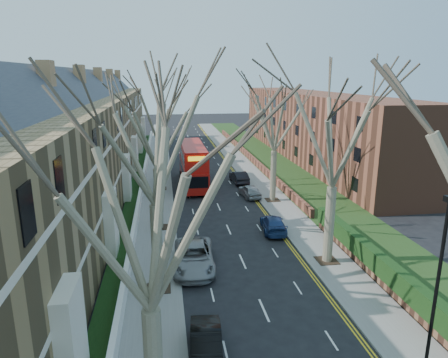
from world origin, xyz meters
name	(u,v)px	position (x,y,z in m)	size (l,w,h in m)	color
ground	(279,346)	(0.00, 0.00, 0.00)	(240.00, 240.00, 0.00)	black
pavement_left	(158,168)	(-6.00, 39.00, 0.06)	(3.00, 102.00, 0.12)	slate
pavement_right	(243,165)	(6.00, 39.00, 0.06)	(3.00, 102.00, 0.12)	slate
terrace_left	(88,139)	(-13.65, 31.00, 5.53)	(9.70, 78.00, 13.60)	olive
flats_right	(311,126)	(17.46, 43.00, 4.98)	(13.97, 54.00, 10.00)	brown
wall_hedge_right	(407,290)	(7.70, 2.00, 1.12)	(0.70, 24.00, 1.80)	brown
front_wall_left	(143,179)	(-7.65, 31.00, 0.62)	(0.30, 78.00, 1.00)	white
grass_verge_right	(273,163)	(10.50, 39.00, 0.15)	(6.00, 102.00, 0.06)	#233B15
lamp_post	(437,289)	(5.00, -3.50, 4.57)	(0.18, 0.50, 8.11)	black
tree_left_near	(145,195)	(-5.70, -4.00, 8.93)	(9.80, 9.80, 13.73)	#665E49
tree_left_mid	(152,131)	(-5.70, 6.00, 9.56)	(10.50, 10.50, 14.71)	#665E49
tree_left_far	(155,118)	(-5.70, 16.00, 9.24)	(10.15, 10.15, 14.22)	#665E49
tree_left_dist	(157,104)	(-5.70, 28.00, 9.56)	(10.50, 10.50, 14.71)	#665E49
tree_right_mid	(336,123)	(5.70, 8.00, 9.56)	(10.50, 10.50, 14.71)	#665E49
tree_right_far	(275,110)	(5.70, 22.00, 9.24)	(10.15, 10.15, 14.22)	#665E49
double_decker_bus	(193,166)	(-1.83, 29.48, 2.31)	(2.92, 11.26, 4.69)	#A2110B
car_left_mid	(206,346)	(-3.54, -0.36, 0.67)	(1.41, 4.06, 1.34)	black
car_left_far	(194,257)	(-3.39, 8.57, 0.80)	(2.65, 5.74, 1.60)	gray
car_right_near	(273,224)	(3.58, 14.09, 0.64)	(1.79, 4.42, 1.28)	navy
car_right_mid	(250,191)	(3.70, 23.78, 0.68)	(1.60, 3.97, 1.35)	gray
car_right_far	(239,177)	(3.66, 29.61, 0.72)	(1.52, 4.37, 1.44)	black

